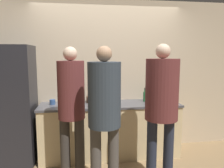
# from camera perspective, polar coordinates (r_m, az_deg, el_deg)

# --- Properties ---
(ground_plane) EXTENTS (14.00, 14.00, 0.00)m
(ground_plane) POSITION_cam_1_polar(r_m,az_deg,el_deg) (3.57, 0.35, -20.35)
(ground_plane) COLOR #8C704C
(wall_back) EXTENTS (5.20, 0.06, 2.60)m
(wall_back) POSITION_cam_1_polar(r_m,az_deg,el_deg) (3.82, -1.13, 2.03)
(wall_back) COLOR #C6B293
(wall_back) RESTS_ON ground_plane
(counter) EXTENTS (2.27, 0.64, 0.88)m
(counter) POSITION_cam_1_polar(r_m,az_deg,el_deg) (3.71, -0.49, -11.74)
(counter) COLOR beige
(counter) RESTS_ON ground_plane
(refrigerator) EXTENTS (0.76, 0.64, 1.81)m
(refrigerator) POSITION_cam_1_polar(r_m,az_deg,el_deg) (3.69, -25.40, -5.08)
(refrigerator) COLOR #232328
(refrigerator) RESTS_ON ground_plane
(person_left) EXTENTS (0.35, 0.35, 1.77)m
(person_left) POSITION_cam_1_polar(r_m,az_deg,el_deg) (2.88, -10.57, -4.76)
(person_left) COLOR #38332D
(person_left) RESTS_ON ground_plane
(person_center) EXTENTS (0.38, 0.38, 1.77)m
(person_center) POSITION_cam_1_polar(r_m,az_deg,el_deg) (2.52, -2.00, -6.02)
(person_center) COLOR #4C4742
(person_center) RESTS_ON ground_plane
(person_right) EXTENTS (0.41, 0.41, 1.81)m
(person_right) POSITION_cam_1_polar(r_m,az_deg,el_deg) (2.80, 12.83, -4.02)
(person_right) COLOR #232838
(person_right) RESTS_ON ground_plane
(fruit_bowl) EXTENTS (0.35, 0.35, 0.14)m
(fruit_bowl) POSITION_cam_1_polar(r_m,az_deg,el_deg) (3.68, -3.99, -3.97)
(fruit_bowl) COLOR #4C3323
(fruit_bowl) RESTS_ON counter
(utensil_crock) EXTENTS (0.11, 0.11, 0.30)m
(utensil_crock) POSITION_cam_1_polar(r_m,az_deg,el_deg) (4.03, 13.68, -2.89)
(utensil_crock) COLOR #3D424C
(utensil_crock) RESTS_ON counter
(bottle_green) EXTENTS (0.06, 0.06, 0.23)m
(bottle_green) POSITION_cam_1_polar(r_m,az_deg,el_deg) (3.77, 8.57, -3.17)
(bottle_green) COLOR #236033
(bottle_green) RESTS_ON counter
(bottle_clear) EXTENTS (0.05, 0.05, 0.23)m
(bottle_clear) POSITION_cam_1_polar(r_m,az_deg,el_deg) (3.72, 16.48, -3.54)
(bottle_clear) COLOR silver
(bottle_clear) RESTS_ON counter
(cup_blue) EXTENTS (0.09, 0.09, 0.08)m
(cup_blue) POSITION_cam_1_polar(r_m,az_deg,el_deg) (3.64, -15.29, -4.55)
(cup_blue) COLOR #335184
(cup_blue) RESTS_ON counter
(potted_plant) EXTENTS (0.16, 0.16, 0.23)m
(potted_plant) POSITION_cam_1_polar(r_m,az_deg,el_deg) (3.83, 11.28, -2.51)
(potted_plant) COLOR #3D3D42
(potted_plant) RESTS_ON counter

